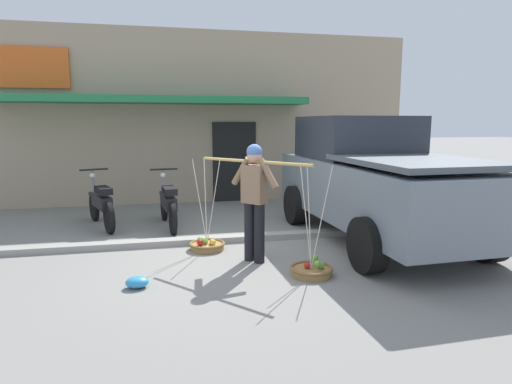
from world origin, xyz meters
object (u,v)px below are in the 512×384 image
Objects in this scene: motorcycle_nearest_shop at (101,204)px; parked_truck at (374,179)px; motorcycle_second_in_row at (168,204)px; fruit_vendor at (254,195)px; fruit_basket_left_side at (312,269)px; plastic_litter_bag at (137,282)px; fruit_basket_right_side at (207,245)px.

motorcycle_nearest_shop is 5.07m from parked_truck.
motorcycle_nearest_shop is 1.28m from motorcycle_second_in_row.
fruit_vendor reaches higher than motorcycle_second_in_row.
motorcycle_second_in_row is at bearing 120.08° from fruit_basket_left_side.
fruit_vendor is at bearing 23.21° from plastic_litter_bag.
motorcycle_second_in_row is (-1.18, 2.38, -0.53)m from fruit_vendor.
fruit_vendor is at bearing -47.49° from motorcycle_nearest_shop.
fruit_basket_left_side is 5.18× the size of plastic_litter_bag.
parked_truck is at bearing 43.43° from fruit_basket_left_side.
fruit_basket_right_side is 1.73m from plastic_litter_bag.
parked_truck is (2.89, 0.12, 0.95)m from fruit_basket_right_side.
plastic_litter_bag is at bearing 179.13° from fruit_basket_left_side.
parked_truck is at bearing 2.46° from fruit_basket_right_side.
parked_truck is 4.29m from plastic_litter_bag.
motorcycle_nearest_shop is (-2.43, 2.65, -0.53)m from fruit_vendor.
plastic_litter_bag is (-0.99, -1.41, -0.01)m from fruit_basket_right_side.
fruit_vendor is 2.70m from motorcycle_second_in_row.
fruit_vendor reaches higher than motorcycle_nearest_shop.
motorcycle_second_in_row is at bearing -12.23° from motorcycle_nearest_shop.
parked_truck is (4.71, -1.80, 0.58)m from motorcycle_nearest_shop.
parked_truck reaches higher than motorcycle_second_in_row.
motorcycle_nearest_shop reaches higher than plastic_litter_bag.
fruit_vendor reaches higher than fruit_basket_right_side.
fruit_basket_left_side is 4.56m from motorcycle_nearest_shop.
fruit_basket_left_side is at bearing -49.47° from fruit_vendor.
motorcycle_second_in_row is 3.82m from parked_truck.
parked_truck reaches higher than fruit_vendor.
fruit_basket_right_side is 0.30× the size of parked_truck.
parked_truck reaches higher than fruit_basket_left_side.
motorcycle_second_in_row is at bearing 156.13° from parked_truck.
fruit_basket_left_side is at bearing -0.87° from plastic_litter_bag.
fruit_basket_left_side is 0.80× the size of motorcycle_second_in_row.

